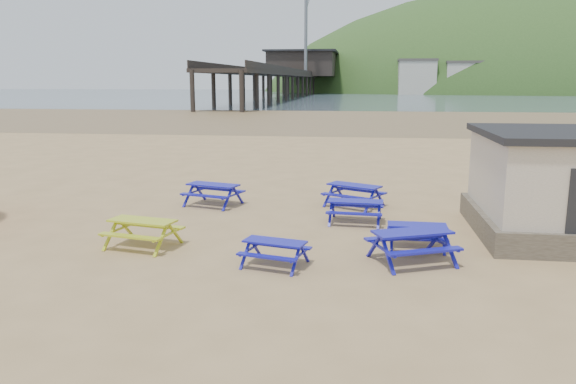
# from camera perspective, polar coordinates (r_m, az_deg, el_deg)

# --- Properties ---
(ground) EXTENTS (400.00, 400.00, 0.00)m
(ground) POSITION_cam_1_polar(r_m,az_deg,el_deg) (17.25, -3.78, -4.15)
(ground) COLOR tan
(ground) RESTS_ON ground
(wet_sand) EXTENTS (400.00, 400.00, 0.00)m
(wet_sand) POSITION_cam_1_polar(r_m,az_deg,el_deg) (71.52, 4.93, 7.56)
(wet_sand) COLOR olive
(wet_sand) RESTS_ON ground
(sea) EXTENTS (400.00, 400.00, 0.00)m
(sea) POSITION_cam_1_polar(r_m,az_deg,el_deg) (186.38, 6.64, 9.79)
(sea) COLOR #43535F
(sea) RESTS_ON ground
(picnic_table_blue_a) EXTENTS (2.28, 2.02, 0.81)m
(picnic_table_blue_a) POSITION_cam_1_polar(r_m,az_deg,el_deg) (21.06, -7.60, -0.26)
(picnic_table_blue_a) COLOR #0F0CA5
(picnic_table_blue_a) RESTS_ON ground
(picnic_table_blue_b) EXTENTS (2.45, 2.29, 0.82)m
(picnic_table_blue_b) POSITION_cam_1_polar(r_m,az_deg,el_deg) (20.83, 6.73, -0.35)
(picnic_table_blue_b) COLOR #0F0CA5
(picnic_table_blue_b) RESTS_ON ground
(picnic_table_blue_c) EXTENTS (1.87, 1.55, 0.75)m
(picnic_table_blue_c) POSITION_cam_1_polar(r_m,az_deg,el_deg) (18.44, 6.85, -1.99)
(picnic_table_blue_c) COLOR #0F0CA5
(picnic_table_blue_c) RESTS_ON ground
(picnic_table_blue_d) EXTENTS (1.81, 1.59, 0.65)m
(picnic_table_blue_d) POSITION_cam_1_polar(r_m,az_deg,el_deg) (14.13, -1.34, -6.24)
(picnic_table_blue_d) COLOR #0F0CA5
(picnic_table_blue_d) RESTS_ON ground
(picnic_table_blue_e) EXTENTS (2.45, 2.25, 0.83)m
(picnic_table_blue_e) POSITION_cam_1_polar(r_m,az_deg,el_deg) (14.69, 12.47, -5.46)
(picnic_table_blue_e) COLOR #0F0CA5
(picnic_table_blue_e) RESTS_ON ground
(picnic_table_blue_f) EXTENTS (1.63, 1.33, 0.67)m
(picnic_table_blue_f) POSITION_cam_1_polar(r_m,az_deg,el_deg) (16.01, 12.94, -4.38)
(picnic_table_blue_f) COLOR #0F0CA5
(picnic_table_blue_f) RESTS_ON ground
(picnic_table_yellow) EXTENTS (2.13, 1.85, 0.78)m
(picnic_table_yellow) POSITION_cam_1_polar(r_m,az_deg,el_deg) (16.19, -14.53, -4.08)
(picnic_table_yellow) COLOR #A6B009
(picnic_table_yellow) RESTS_ON ground
(pier) EXTENTS (24.00, 220.00, 39.29)m
(pier) POSITION_cam_1_polar(r_m,az_deg,el_deg) (195.70, 1.34, 11.53)
(pier) COLOR black
(pier) RESTS_ON ground
(headland_town) EXTENTS (264.00, 144.00, 108.00)m
(headland_town) POSITION_cam_1_polar(r_m,az_deg,el_deg) (261.21, 27.14, 6.86)
(headland_town) COLOR #2D4C1E
(headland_town) RESTS_ON ground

